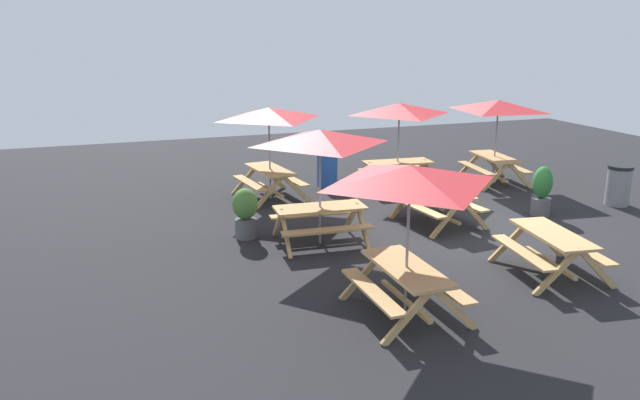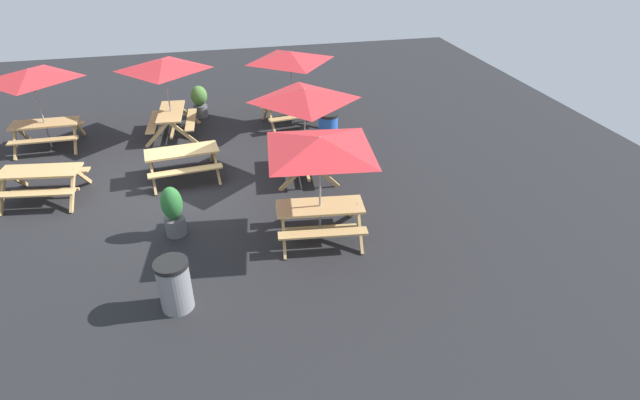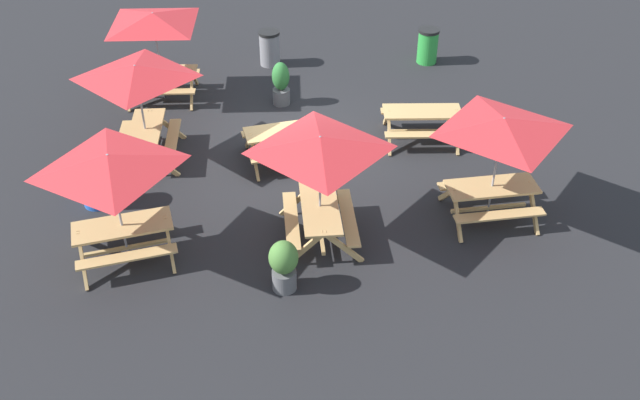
{
  "view_description": "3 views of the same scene",
  "coord_description": "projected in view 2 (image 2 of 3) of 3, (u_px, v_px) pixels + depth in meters",
  "views": [
    {
      "loc": [
        -11.27,
        7.21,
        4.17
      ],
      "look_at": [
        -0.11,
        3.22,
        0.9
      ],
      "focal_mm": 35.0,
      "sensor_mm": 36.0,
      "label": 1
    },
    {
      "loc": [
        1.06,
        -11.52,
        6.15
      ],
      "look_at": [
        3.02,
        -3.02,
        0.9
      ],
      "focal_mm": 28.0,
      "sensor_mm": 36.0,
      "label": 2
    },
    {
      "loc": [
        1.53,
        13.87,
        8.9
      ],
      "look_at": [
        -0.11,
        3.22,
        0.9
      ],
      "focal_mm": 40.0,
      "sensor_mm": 36.0,
      "label": 3
    }
  ],
  "objects": [
    {
      "name": "picnic_table_6",
      "position": [
        183.0,
        157.0,
        12.63
      ],
      "size": [
        1.94,
        1.7,
        0.81
      ],
      "rotation": [
        0.0,
        0.0,
        0.11
      ],
      "color": "tan",
      "rests_on": "ground"
    },
    {
      "name": "picnic_table_2",
      "position": [
        164.0,
        70.0,
        14.23
      ],
      "size": [
        2.12,
        2.12,
        2.34
      ],
      "rotation": [
        0.0,
        0.0,
        1.51
      ],
      "color": "tan",
      "rests_on": "ground"
    },
    {
      "name": "picnic_table_3",
      "position": [
        32.0,
        80.0,
        13.46
      ],
      "size": [
        2.0,
        2.0,
        2.34
      ],
      "rotation": [
        0.0,
        0.0,
        -0.0
      ],
      "color": "tan",
      "rests_on": "ground"
    },
    {
      "name": "trash_bin_gray",
      "position": [
        175.0,
        285.0,
        8.55
      ],
      "size": [
        0.59,
        0.59,
        0.98
      ],
      "color": "gray",
      "rests_on": "ground"
    },
    {
      "name": "picnic_table_1",
      "position": [
        291.0,
        62.0,
        14.96
      ],
      "size": [
        2.25,
        2.25,
        2.34
      ],
      "rotation": [
        0.0,
        0.0,
        0.14
      ],
      "color": "tan",
      "rests_on": "ground"
    },
    {
      "name": "potted_plant_0",
      "position": [
        173.0,
        211.0,
        10.43
      ],
      "size": [
        0.44,
        0.44,
        1.14
      ],
      "color": "#59595B",
      "rests_on": "ground"
    },
    {
      "name": "trash_bin_blue",
      "position": [
        328.0,
        129.0,
        14.36
      ],
      "size": [
        0.59,
        0.59,
        0.98
      ],
      "color": "blue",
      "rests_on": "ground"
    },
    {
      "name": "potted_plant_1",
      "position": [
        200.0,
        100.0,
        16.23
      ],
      "size": [
        0.52,
        0.52,
        1.04
      ],
      "color": "#59595B",
      "rests_on": "ground"
    },
    {
      "name": "picnic_table_4",
      "position": [
        304.0,
        101.0,
        12.04
      ],
      "size": [
        2.16,
        2.16,
        2.34
      ],
      "rotation": [
        0.0,
        0.0,
        1.49
      ],
      "color": "tan",
      "rests_on": "ground"
    },
    {
      "name": "picnic_table_0",
      "position": [
        320.0,
        152.0,
        9.62
      ],
      "size": [
        2.81,
        2.81,
        2.34
      ],
      "rotation": [
        0.0,
        0.0,
        -0.12
      ],
      "color": "tan",
      "rests_on": "ground"
    },
    {
      "name": "ground_plane",
      "position": [
        177.0,
        184.0,
        12.59
      ],
      "size": [
        26.33,
        26.33,
        0.0
      ],
      "primitive_type": "plane",
      "color": "#232326",
      "rests_on": "ground"
    },
    {
      "name": "picnic_table_5",
      "position": [
        41.0,
        178.0,
        11.7
      ],
      "size": [
        1.97,
        1.74,
        0.81
      ],
      "rotation": [
        0.0,
        0.0,
        -0.14
      ],
      "color": "tan",
      "rests_on": "ground"
    }
  ]
}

